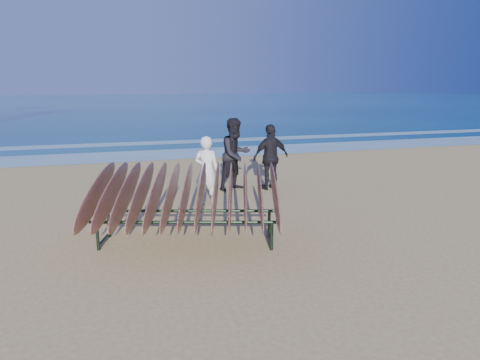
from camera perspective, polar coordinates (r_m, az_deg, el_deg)
The scene contains 8 objects.
ground at distance 7.84m, azimuth 1.67°, elevation -8.04°, with size 120.00×120.00×0.00m, color tan.
ocean at distance 62.06m, azimuth -14.48°, elevation 9.89°, with size 160.00×160.00×0.00m, color navy.
foam_near at distance 17.34m, azimuth -8.63°, elevation 3.46°, with size 160.00×160.00×0.00m, color white.
foam_far at distance 20.77m, azimuth -9.97°, elevation 4.95°, with size 160.00×160.00×0.00m, color white.
surfboard_rack at distance 7.49m, azimuth -7.22°, elevation -1.95°, with size 3.73×3.26×1.45m.
person_white at distance 9.84m, azimuth -4.45°, elevation 1.19°, with size 0.59×0.39×1.62m, color silver.
person_dark_a at distance 11.26m, azimuth -0.60°, elevation 3.43°, with size 0.92×0.72×1.90m, color black.
person_dark_b at distance 11.36m, azimuth 4.13°, elevation 3.07°, with size 1.02×0.42×1.74m, color black.
Camera 1 is at (-2.28, -6.96, 2.80)m, focal length 32.00 mm.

